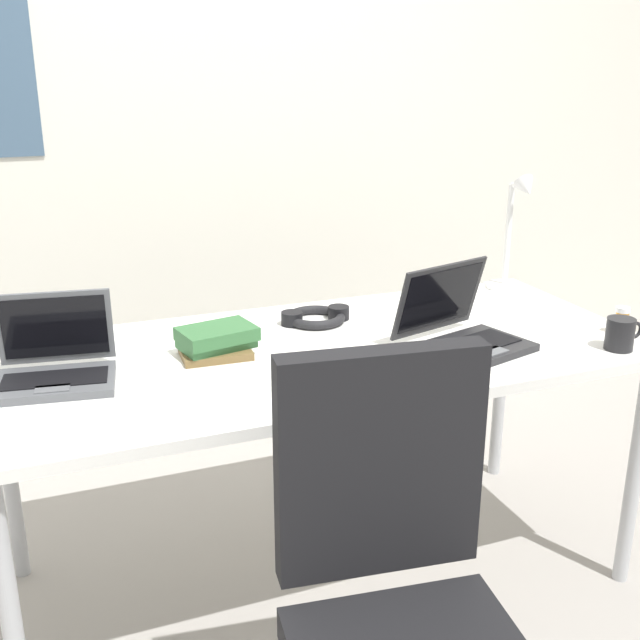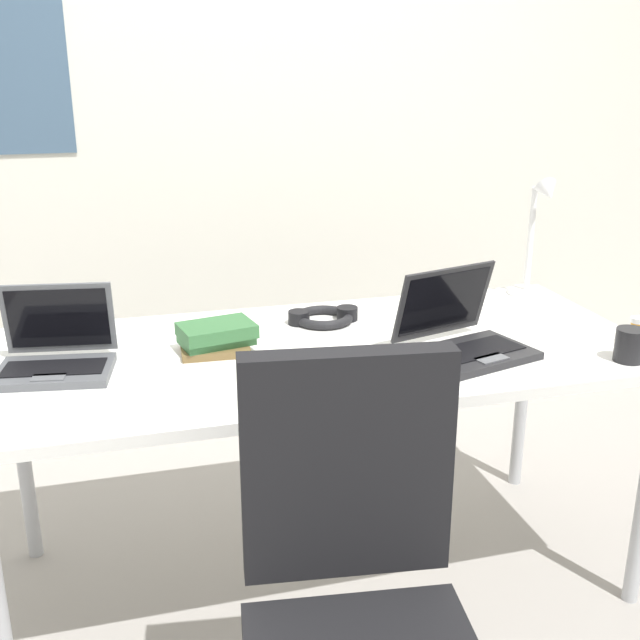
% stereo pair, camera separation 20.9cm
% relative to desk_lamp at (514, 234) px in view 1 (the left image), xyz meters
% --- Properties ---
extents(ground_plane, '(12.00, 12.00, 0.00)m').
position_rel_desk_lamp_xyz_m(ground_plane, '(-0.80, -0.28, -0.94)').
color(ground_plane, gray).
extents(wall_back, '(6.00, 0.13, 2.60)m').
position_rel_desk_lamp_xyz_m(wall_back, '(-0.80, 0.82, 0.36)').
color(wall_back, silver).
rests_on(wall_back, ground_plane).
extents(desk, '(1.80, 0.80, 0.74)m').
position_rel_desk_lamp_xyz_m(desk, '(-0.80, -0.28, -0.25)').
color(desk, white).
rests_on(desk, ground_plane).
extents(desk_lamp, '(0.12, 0.18, 0.40)m').
position_rel_desk_lamp_xyz_m(desk_lamp, '(0.00, 0.00, 0.00)').
color(desk_lamp, white).
rests_on(desk_lamp, desk).
extents(laptop_back_right, '(0.36, 0.34, 0.22)m').
position_rel_desk_lamp_xyz_m(laptop_back_right, '(-0.44, -0.42, -0.15)').
color(laptop_back_right, '#232326').
rests_on(laptop_back_right, desk).
extents(laptop_by_keyboard, '(0.31, 0.26, 0.21)m').
position_rel_desk_lamp_xyz_m(laptop_by_keyboard, '(-1.48, -0.26, -0.15)').
color(laptop_by_keyboard, '#515459').
rests_on(laptop_by_keyboard, desk).
extents(computer_mouse, '(0.10, 0.11, 0.03)m').
position_rel_desk_lamp_xyz_m(computer_mouse, '(-0.34, 0.04, -0.18)').
color(computer_mouse, black).
rests_on(computer_mouse, desk).
extents(cell_phone, '(0.11, 0.15, 0.01)m').
position_rel_desk_lamp_xyz_m(cell_phone, '(-0.35, -0.11, -0.19)').
color(cell_phone, black).
rests_on(cell_phone, desk).
extents(headphones, '(0.21, 0.18, 0.04)m').
position_rel_desk_lamp_xyz_m(headphones, '(-0.73, -0.07, -0.18)').
color(headphones, black).
rests_on(headphones, desk).
extents(pill_bottle, '(0.04, 0.04, 0.08)m').
position_rel_desk_lamp_xyz_m(pill_bottle, '(0.05, -0.48, -0.16)').
color(pill_bottle, gold).
rests_on(pill_bottle, desk).
extents(book_stack, '(0.22, 0.17, 0.08)m').
position_rel_desk_lamp_xyz_m(book_stack, '(-1.08, -0.23, -0.16)').
color(book_stack, brown).
rests_on(book_stack, desk).
extents(coffee_mug, '(0.11, 0.08, 0.09)m').
position_rel_desk_lamp_xyz_m(coffee_mug, '(-0.05, -0.58, -0.15)').
color(coffee_mug, black).
rests_on(coffee_mug, desk).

